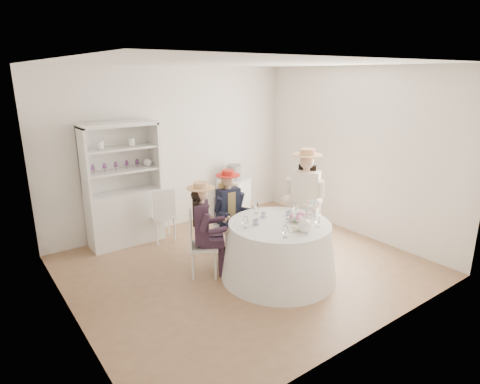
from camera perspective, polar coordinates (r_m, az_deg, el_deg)
ground at (r=5.69m, az=0.60°, el=-10.42°), size 4.50×4.50×0.00m
ceiling at (r=5.08m, az=0.70°, el=17.88°), size 4.50×4.50×0.00m
wall_back at (r=6.89m, az=-9.41°, el=6.03°), size 4.50×0.00×4.50m
wall_front at (r=3.88m, az=18.66°, el=-2.88°), size 4.50×0.00×4.50m
wall_left at (r=4.32m, az=-24.02°, el=-1.50°), size 0.00×4.50×4.50m
wall_right at (r=6.78m, az=16.12°, el=5.43°), size 0.00×4.50×4.50m
tea_table at (r=5.29m, az=5.55°, el=-8.23°), size 1.51×1.51×0.75m
hutch at (r=6.46m, az=-16.15°, el=-1.32°), size 1.19×0.59×1.90m
side_table at (r=7.43m, az=-0.85°, el=-0.87°), size 0.60×0.60×0.71m
hatbox at (r=7.30m, az=-0.86°, el=2.82°), size 0.32×0.32×0.27m
guest_left at (r=5.19m, az=-5.23°, el=-4.54°), size 0.54×0.50×1.28m
guest_mid at (r=5.81m, az=-1.58°, el=-2.20°), size 0.46×0.48×1.27m
guest_right at (r=5.98m, az=9.23°, el=-0.33°), size 0.66×0.62×1.54m
spare_chair at (r=6.41m, az=-10.88°, el=-3.00°), size 0.41×0.41×0.88m
teacup_a at (r=5.04m, az=2.29°, el=-4.37°), size 0.09×0.09×0.06m
teacup_b at (r=5.31m, az=3.38°, el=-3.32°), size 0.09×0.09×0.06m
teacup_c at (r=5.38m, az=6.95°, el=-3.11°), size 0.08×0.08×0.06m
flower_bowl at (r=5.21m, az=7.88°, el=-3.91°), size 0.23×0.23×0.05m
flower_arrangement at (r=5.16m, az=7.99°, el=-3.41°), size 0.17×0.18×0.07m
table_teapot at (r=4.87m, az=9.17°, el=-4.83°), size 0.24×0.17×0.18m
sandwich_plate at (r=4.91m, az=8.20°, el=-5.34°), size 0.23×0.23×0.05m
cupcake_stand at (r=5.43m, az=10.02°, el=-2.56°), size 0.22×0.22×0.21m
stemware_set at (r=5.11m, az=5.69°, el=-3.62°), size 0.97×0.94×0.15m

